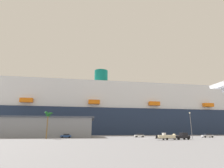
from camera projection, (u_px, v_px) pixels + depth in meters
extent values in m
plane|color=gray|center=(126.00, 136.00, 94.80)|extent=(600.00, 600.00, 0.00)
cube|color=#1E2D4C|center=(148.00, 122.00, 147.67)|extent=(258.26, 36.67, 19.10)
cube|color=white|center=(147.00, 109.00, 150.46)|extent=(227.29, 33.48, 3.00)
cube|color=white|center=(141.00, 105.00, 150.36)|extent=(219.52, 32.85, 3.00)
cube|color=white|center=(135.00, 101.00, 150.27)|extent=(205.37, 31.85, 3.00)
cube|color=white|center=(129.00, 98.00, 150.18)|extent=(193.65, 30.80, 3.00)
cube|color=white|center=(122.00, 94.00, 150.08)|extent=(184.44, 29.86, 3.00)
cube|color=white|center=(116.00, 90.00, 149.99)|extent=(176.54, 28.96, 3.00)
cube|color=white|center=(110.00, 86.00, 149.90)|extent=(165.29, 27.94, 3.00)
cylinder|color=#0C7266|center=(101.00, 78.00, 150.44)|extent=(11.21, 11.21, 11.42)
cube|color=orange|center=(26.00, 100.00, 121.04)|extent=(8.08, 3.39, 2.80)
cube|color=orange|center=(94.00, 102.00, 128.47)|extent=(8.08, 3.39, 2.80)
cube|color=orange|center=(154.00, 104.00, 135.91)|extent=(8.08, 3.39, 2.80)
cube|color=orange|center=(208.00, 105.00, 143.34)|extent=(8.08, 3.39, 2.80)
cube|color=gray|center=(33.00, 128.00, 84.09)|extent=(54.61, 26.29, 8.13)
cube|color=#3F4759|center=(34.00, 118.00, 85.19)|extent=(56.79, 27.34, 0.60)
cube|color=black|center=(181.00, 137.00, 58.32)|extent=(5.86, 2.91, 0.90)
cube|color=black|center=(183.00, 134.00, 58.85)|extent=(2.29, 2.15, 0.90)
cube|color=#26333F|center=(185.00, 134.00, 59.02)|extent=(0.38, 1.67, 0.63)
cylinder|color=black|center=(184.00, 138.00, 59.71)|extent=(0.84, 0.41, 0.80)
cylinder|color=black|center=(188.00, 138.00, 57.87)|extent=(0.84, 0.41, 0.80)
cylinder|color=black|center=(175.00, 138.00, 58.59)|extent=(0.84, 0.41, 0.80)
cylinder|color=black|center=(179.00, 139.00, 56.75)|extent=(0.84, 0.41, 0.80)
cube|color=#595960|center=(166.00, 138.00, 56.53)|extent=(7.18, 2.93, 0.16)
cube|color=#595960|center=(177.00, 138.00, 57.77)|extent=(2.27, 0.50, 0.10)
cylinder|color=black|center=(163.00, 139.00, 57.32)|extent=(0.67, 0.32, 0.64)
cylinder|color=black|center=(167.00, 139.00, 55.49)|extent=(0.67, 0.32, 0.64)
cube|color=beige|center=(166.00, 137.00, 56.67)|extent=(6.59, 3.02, 0.90)
cone|color=beige|center=(176.00, 136.00, 57.74)|extent=(1.48, 1.97, 1.79)
cube|color=silver|center=(164.00, 134.00, 56.68)|extent=(0.96, 1.12, 0.70)
cube|color=black|center=(156.00, 137.00, 55.66)|extent=(0.44, 0.55, 1.10)
cylinder|color=brown|center=(47.00, 127.00, 65.32)|extent=(0.46, 0.46, 8.39)
cone|color=#195923|center=(49.00, 115.00, 66.50)|extent=(0.98, 2.94, 1.68)
cone|color=#195923|center=(49.00, 115.00, 66.78)|extent=(2.88, 1.86, 1.83)
cone|color=#195923|center=(48.00, 115.00, 66.70)|extent=(2.52, 2.00, 2.42)
cone|color=#195923|center=(47.00, 115.00, 66.33)|extent=(0.87, 2.80, 2.10)
cone|color=#195923|center=(47.00, 115.00, 66.07)|extent=(2.70, 2.30, 1.81)
cone|color=#195923|center=(49.00, 115.00, 66.11)|extent=(2.75, 2.05, 2.03)
sphere|color=#195923|center=(48.00, 115.00, 66.38)|extent=(1.10, 1.10, 1.10)
cylinder|color=slate|center=(191.00, 126.00, 65.92)|extent=(0.20, 0.20, 8.96)
sphere|color=#F9F2CC|center=(190.00, 113.00, 67.11)|extent=(0.56, 0.56, 0.56)
cube|color=#264C99|center=(66.00, 136.00, 73.66)|extent=(4.25, 1.90, 0.70)
cube|color=#1E232D|center=(67.00, 135.00, 73.84)|extent=(2.39, 1.68, 0.55)
cylinder|color=black|center=(62.00, 137.00, 72.53)|extent=(0.66, 0.23, 0.66)
cylinder|color=black|center=(63.00, 137.00, 74.27)|extent=(0.66, 0.23, 0.66)
cylinder|color=black|center=(69.00, 137.00, 72.87)|extent=(0.66, 0.23, 0.66)
cylinder|color=black|center=(70.00, 137.00, 74.61)|extent=(0.66, 0.23, 0.66)
cube|color=silver|center=(207.00, 136.00, 77.64)|extent=(4.85, 2.23, 0.70)
cube|color=#1E232D|center=(208.00, 134.00, 77.81)|extent=(2.77, 1.87, 0.55)
cylinder|color=black|center=(205.00, 137.00, 76.59)|extent=(0.68, 0.28, 0.66)
cylinder|color=black|center=(203.00, 137.00, 78.35)|extent=(0.68, 0.28, 0.66)
cylinder|color=black|center=(212.00, 137.00, 76.76)|extent=(0.68, 0.28, 0.66)
cylinder|color=black|center=(210.00, 137.00, 78.52)|extent=(0.68, 0.28, 0.66)
cube|color=white|center=(139.00, 136.00, 81.46)|extent=(4.37, 1.86, 0.70)
cube|color=#1E232D|center=(140.00, 134.00, 81.65)|extent=(2.45, 1.66, 0.55)
cylinder|color=black|center=(137.00, 137.00, 80.28)|extent=(0.66, 0.22, 0.66)
cylinder|color=black|center=(136.00, 136.00, 82.03)|extent=(0.66, 0.22, 0.66)
cylinder|color=black|center=(143.00, 137.00, 80.71)|extent=(0.66, 0.22, 0.66)
cylinder|color=black|center=(142.00, 136.00, 82.46)|extent=(0.66, 0.22, 0.66)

